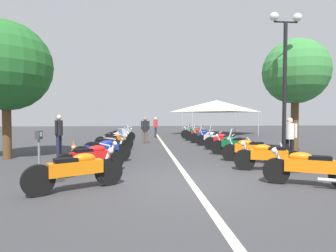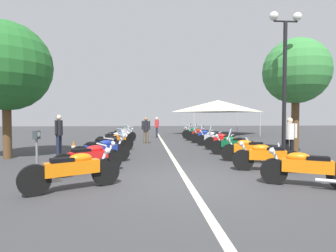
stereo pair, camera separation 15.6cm
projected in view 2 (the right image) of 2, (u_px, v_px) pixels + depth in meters
The scene contains 30 objects.
ground_plane at pixel (187, 182), 6.68m from camera, with size 80.00×80.00×0.00m, color #38383A.
lane_centre_stripe at pixel (168, 151), 12.74m from camera, with size 26.85×0.16×0.01m, color beige.
motorcycle_left_row_0 at pixel (73, 170), 5.91m from camera, with size 1.22×1.99×1.01m.
motorcycle_left_row_1 at pixel (89, 158), 7.62m from camera, with size 1.30×1.82×1.01m.
motorcycle_left_row_2 at pixel (102, 150), 9.27m from camera, with size 1.22×1.95×1.22m.
motorcycle_left_row_3 at pixel (108, 146), 10.79m from camera, with size 1.30×1.81×1.02m.
motorcycle_left_row_4 at pixel (115, 142), 12.47m from camera, with size 1.48×1.70×1.02m.
motorcycle_left_row_5 at pixel (115, 139), 14.17m from camera, with size 1.28×1.91×1.20m.
motorcycle_left_row_6 at pixel (119, 136), 15.93m from camera, with size 1.27×1.76×0.99m.
motorcycle_left_row_7 at pixel (122, 135), 17.52m from camera, with size 1.19×1.93×0.99m.
motorcycle_right_row_0 at pixel (306, 168), 6.18m from camera, with size 1.09×1.92×1.00m.
motorcycle_right_row_1 at pixel (266, 156), 7.94m from camera, with size 0.89×2.00×1.00m.
motorcycle_right_row_2 at pixel (249, 149), 9.53m from camera, with size 1.05×1.94×1.21m.
motorcycle_right_row_3 at pixel (233, 145), 11.22m from camera, with size 1.02×1.88×1.00m.
motorcycle_right_row_4 at pixel (224, 141), 12.92m from camera, with size 0.97×1.96×1.21m.
motorcycle_right_row_5 at pixel (214, 138), 14.68m from camera, with size 1.04×1.91×1.20m.
motorcycle_right_row_6 at pixel (207, 136), 16.23m from camera, with size 0.93×2.09×1.20m.
motorcycle_right_row_7 at pixel (200, 134), 17.89m from camera, with size 0.94×2.09×1.22m.
motorcycle_right_row_8 at pixel (196, 133), 19.63m from camera, with size 0.85×2.09×1.01m.
street_lamp_twin_globe at pixel (285, 62), 9.71m from camera, with size 0.32×1.22×5.51m.
parking_meter at pixel (37, 146), 6.89m from camera, with size 0.19×0.15×1.29m.
traffic_cone_0 at pixel (74, 148), 11.52m from camera, with size 0.36×0.36×0.61m.
traffic_cone_1 at pixel (256, 148), 11.55m from camera, with size 0.36×0.36×0.61m.
bystander_0 at pixel (146, 128), 16.07m from camera, with size 0.32×0.53×1.62m.
bystander_1 at pixel (59, 132), 11.21m from camera, with size 0.52×0.32×1.74m.
bystander_2 at pixel (289, 135), 9.94m from camera, with size 0.40×0.40×1.62m.
bystander_3 at pixel (157, 126), 20.71m from camera, with size 0.53×0.32×1.62m.
roadside_tree_0 at pixel (296, 72), 11.27m from camera, with size 2.78×2.78×5.01m.
roadside_tree_1 at pixel (6, 67), 10.23m from camera, with size 3.46×3.46×5.36m.
event_tent at pixel (218, 106), 24.55m from camera, with size 6.26×6.26×3.20m.
Camera 2 is at (-6.57, 1.02, 1.66)m, focal length 28.05 mm.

